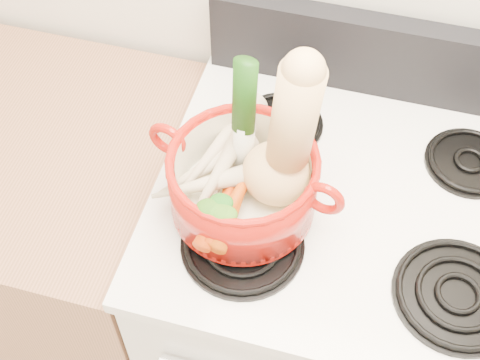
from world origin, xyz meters
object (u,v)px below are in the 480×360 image
(stove_body, at_px, (333,313))
(squash, at_px, (286,137))
(leek, at_px, (243,121))
(dutch_oven, at_px, (243,183))

(stove_body, distance_m, squash, 0.71)
(squash, xyz_separation_m, leek, (-0.08, 0.03, -0.02))
(leek, bearing_deg, dutch_oven, -68.48)
(stove_body, bearing_deg, leek, -173.71)
(squash, height_order, leek, squash)
(stove_body, distance_m, leek, 0.71)
(squash, bearing_deg, stove_body, 32.39)
(dutch_oven, relative_size, leek, 0.96)
(stove_body, xyz_separation_m, dutch_oven, (-0.21, -0.08, 0.57))
(squash, bearing_deg, leek, 167.33)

